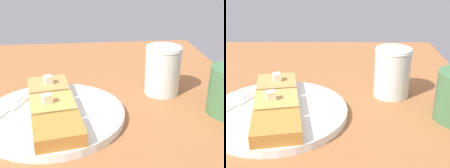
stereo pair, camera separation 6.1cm
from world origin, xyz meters
The scene contains 9 objects.
table_surface centered at (0.00, 0.00, 1.12)cm, with size 90.80×90.80×2.25cm, color #9C6138.
plate centered at (4.35, 4.08, 3.09)cm, with size 26.03×26.03×1.45cm.
toast_slice_left centered at (-3.94, 2.60, 4.85)cm, with size 7.76×7.85×2.31cm, color tan.
toast_slice_middle centered at (4.35, 4.08, 4.85)cm, with size 7.76×7.85×2.31cm, color tan.
toast_slice_right centered at (12.64, 5.56, 4.85)cm, with size 7.76×7.85×2.31cm, color #BA7B32.
butter_pat_primary centered at (-3.59, 2.78, 6.84)cm, with size 1.66×1.50×1.66cm, color #F9E9C7.
butter_pat_secondary centered at (5.07, 3.28, 6.84)cm, with size 1.66×1.50×1.66cm, color #F1EFC6.
fork centered at (3.84, -4.53, 3.88)cm, with size 15.14×7.98×0.36cm.
syrup_jar centered at (-5.09, 26.55, 6.86)cm, with size 7.62×7.62×10.27cm.
Camera 1 is at (54.89, 9.61, 31.09)cm, focal length 50.00 mm.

